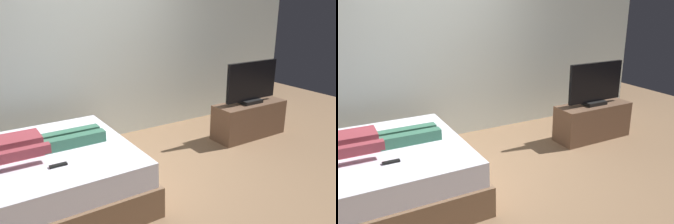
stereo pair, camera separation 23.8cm
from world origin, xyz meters
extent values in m
plane|color=#8C6B4C|center=(0.00, 0.00, 0.00)|extent=(10.00, 10.00, 0.00)
cube|color=silver|center=(0.40, 1.57, 1.40)|extent=(6.40, 0.10, 2.80)
cube|color=brown|center=(-1.10, 0.25, 0.15)|extent=(1.94, 1.63, 0.30)
cube|color=white|center=(-1.10, 0.25, 0.42)|extent=(1.86, 1.55, 0.24)
cube|color=#993842|center=(-1.20, 0.31, 0.63)|extent=(0.48, 0.28, 0.18)
cube|color=#387056|center=(-0.66, 0.23, 0.60)|extent=(0.60, 0.11, 0.11)
cube|color=#387056|center=(-0.66, 0.39, 0.60)|extent=(0.60, 0.11, 0.11)
cube|color=#993842|center=(-1.14, 0.03, 0.67)|extent=(0.40, 0.08, 0.08)
cube|color=black|center=(-0.92, -0.11, 0.55)|extent=(0.15, 0.04, 0.02)
cube|color=brown|center=(1.95, 0.47, 0.25)|extent=(1.10, 0.40, 0.50)
cube|color=black|center=(1.95, 0.47, 0.53)|extent=(0.32, 0.20, 0.05)
cube|color=black|center=(1.95, 0.47, 0.82)|extent=(0.88, 0.05, 0.54)
camera|label=1|loc=(-1.55, -2.84, 1.89)|focal=36.66mm
camera|label=2|loc=(-1.34, -2.96, 1.89)|focal=36.66mm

